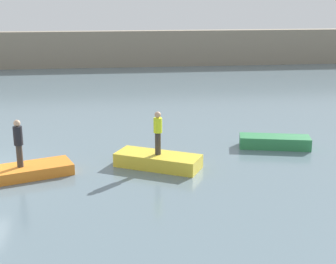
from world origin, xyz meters
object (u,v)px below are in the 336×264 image
object	(u,v)px
rowboat_orange	(21,172)
rowboat_yellow	(158,161)
rowboat_green	(275,142)
person_hiviz_shirt	(158,131)
person_dark_shirt	(18,141)

from	to	relation	value
rowboat_orange	rowboat_yellow	world-z (taller)	rowboat_yellow
rowboat_orange	rowboat_green	distance (m)	10.38
person_hiviz_shirt	person_dark_shirt	distance (m)	4.97
rowboat_orange	person_hiviz_shirt	distance (m)	5.12
rowboat_green	person_dark_shirt	size ratio (longest dim) A/B	1.71
rowboat_yellow	person_hiviz_shirt	distance (m)	1.17
rowboat_yellow	person_hiviz_shirt	bearing A→B (deg)	28.73
rowboat_orange	person_dark_shirt	world-z (taller)	person_dark_shirt
rowboat_orange	person_dark_shirt	size ratio (longest dim) A/B	2.08
rowboat_orange	rowboat_yellow	bearing A→B (deg)	-13.82
rowboat_yellow	rowboat_green	world-z (taller)	rowboat_yellow
person_hiviz_shirt	person_dark_shirt	size ratio (longest dim) A/B	0.95
rowboat_orange	rowboat_yellow	xyz separation A→B (m)	(4.95, 0.46, 0.06)
rowboat_yellow	rowboat_green	bearing A→B (deg)	48.30
person_dark_shirt	rowboat_yellow	bearing A→B (deg)	5.26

